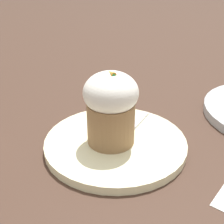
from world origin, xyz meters
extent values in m
plane|color=#3D281E|center=(0.00, 0.00, 0.00)|extent=(4.00, 4.00, 0.00)
cylinder|color=beige|center=(0.00, 0.00, 0.01)|extent=(0.23, 0.23, 0.01)
cylinder|color=olive|center=(0.00, 0.01, 0.05)|extent=(0.08, 0.08, 0.07)
ellipsoid|color=white|center=(0.00, 0.01, 0.10)|extent=(0.09, 0.09, 0.06)
cone|color=orange|center=(0.00, 0.01, 0.13)|extent=(0.02, 0.01, 0.01)
sphere|color=green|center=(-0.01, 0.01, 0.13)|extent=(0.01, 0.01, 0.01)
cube|color=#B7B7BC|center=(0.03, -0.06, 0.02)|extent=(0.06, 0.08, 0.00)
ellipsoid|color=#B7B7BC|center=(0.00, -0.01, 0.02)|extent=(0.04, 0.05, 0.01)
camera|label=1|loc=(-0.39, 0.18, 0.30)|focal=50.00mm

